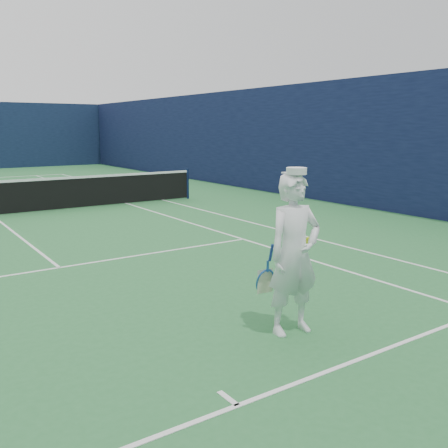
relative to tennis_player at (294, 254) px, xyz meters
name	(u,v)px	position (x,y,z in m)	size (l,w,h in m)	color
tennis_player	(294,254)	(0.00, 0.00, 0.00)	(0.79, 0.56, 2.03)	white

